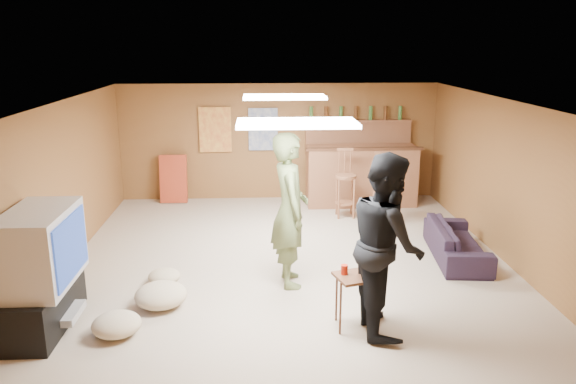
{
  "coord_description": "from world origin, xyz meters",
  "views": [
    {
      "loc": [
        -0.38,
        -7.06,
        2.97
      ],
      "look_at": [
        0.0,
        0.2,
        1.0
      ],
      "focal_mm": 35.0,
      "sensor_mm": 36.0,
      "label": 1
    }
  ],
  "objects_px": {
    "bar_counter": "(361,176)",
    "person_olive": "(290,210)",
    "person_black": "(387,244)",
    "tray_table": "(357,301)",
    "tv_body": "(41,248)",
    "sofa": "(457,242)"
  },
  "relations": [
    {
      "from": "bar_counter",
      "to": "person_olive",
      "type": "relative_size",
      "value": 1.04
    },
    {
      "from": "person_black",
      "to": "tray_table",
      "type": "distance_m",
      "value": 0.71
    },
    {
      "from": "tv_body",
      "to": "tray_table",
      "type": "height_order",
      "value": "tv_body"
    },
    {
      "from": "bar_counter",
      "to": "person_black",
      "type": "relative_size",
      "value": 1.05
    },
    {
      "from": "person_black",
      "to": "tray_table",
      "type": "height_order",
      "value": "person_black"
    },
    {
      "from": "person_olive",
      "to": "tray_table",
      "type": "relative_size",
      "value": 3.22
    },
    {
      "from": "tv_body",
      "to": "sofa",
      "type": "distance_m",
      "value": 5.36
    },
    {
      "from": "person_black",
      "to": "sofa",
      "type": "height_order",
      "value": "person_black"
    },
    {
      "from": "sofa",
      "to": "tray_table",
      "type": "xyz_separation_m",
      "value": [
        -1.74,
        -1.89,
        0.06
      ]
    },
    {
      "from": "person_olive",
      "to": "tray_table",
      "type": "bearing_deg",
      "value": -157.02
    },
    {
      "from": "person_olive",
      "to": "tray_table",
      "type": "xyz_separation_m",
      "value": [
        0.65,
        -1.17,
        -0.66
      ]
    },
    {
      "from": "person_black",
      "to": "tray_table",
      "type": "relative_size",
      "value": 3.19
    },
    {
      "from": "tv_body",
      "to": "person_olive",
      "type": "relative_size",
      "value": 0.57
    },
    {
      "from": "tv_body",
      "to": "bar_counter",
      "type": "distance_m",
      "value": 6.09
    },
    {
      "from": "tv_body",
      "to": "bar_counter",
      "type": "relative_size",
      "value": 0.55
    },
    {
      "from": "bar_counter",
      "to": "person_olive",
      "type": "distance_m",
      "value": 3.79
    },
    {
      "from": "sofa",
      "to": "tv_body",
      "type": "bearing_deg",
      "value": 114.95
    },
    {
      "from": "tv_body",
      "to": "person_black",
      "type": "height_order",
      "value": "person_black"
    },
    {
      "from": "person_olive",
      "to": "bar_counter",
      "type": "bearing_deg",
      "value": -29.81
    },
    {
      "from": "tv_body",
      "to": "sofa",
      "type": "height_order",
      "value": "tv_body"
    },
    {
      "from": "tv_body",
      "to": "tray_table",
      "type": "xyz_separation_m",
      "value": [
        3.29,
        -0.17,
        -0.6
      ]
    },
    {
      "from": "tv_body",
      "to": "sofa",
      "type": "xyz_separation_m",
      "value": [
        5.03,
        1.72,
        -0.66
      ]
    }
  ]
}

